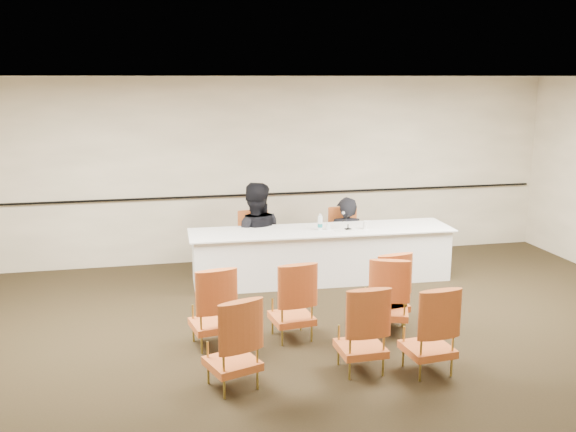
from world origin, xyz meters
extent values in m
plane|color=black|center=(0.00, 0.00, 0.00)|extent=(10.00, 10.00, 0.00)
plane|color=silver|center=(0.00, 0.00, 3.00)|extent=(10.00, 10.00, 0.00)
cube|color=#B2A88C|center=(0.00, 4.00, 1.50)|extent=(10.00, 0.04, 3.00)
cube|color=black|center=(0.00, 3.96, 1.10)|extent=(9.80, 0.04, 0.03)
imported|color=black|center=(1.23, 3.16, 0.31)|extent=(0.66, 0.48, 1.68)
imported|color=black|center=(-0.23, 3.20, 0.48)|extent=(1.02, 0.85, 1.90)
cube|color=white|center=(0.99, 2.49, 0.79)|extent=(0.32, 0.24, 0.00)
cylinder|color=white|center=(0.77, 2.57, 0.84)|extent=(0.07, 0.07, 0.10)
cylinder|color=white|center=(1.32, 2.47, 0.85)|extent=(0.09, 0.09, 0.12)
camera|label=1|loc=(-1.82, -6.32, 3.00)|focal=40.00mm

